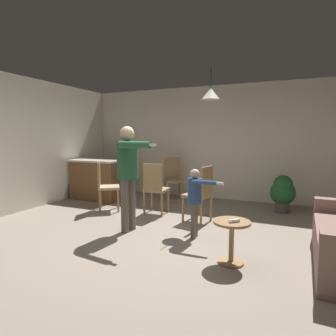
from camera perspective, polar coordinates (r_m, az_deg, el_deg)
The scene contains 13 objects.
ground at distance 4.26m, azimuth -3.13°, elevation -14.37°, with size 7.68×7.68×0.00m, color gray.
wall_back at distance 6.99m, azimuth 8.71°, elevation 5.04°, with size 6.40×0.10×2.70m, color silver.
kitchen_counter at distance 7.02m, azimuth -14.02°, elevation -2.23°, with size 1.26×0.66×0.95m.
side_table_by_couch at distance 3.53m, azimuth 12.65°, elevation -13.34°, with size 0.44×0.44×0.52m.
person_adult at distance 4.48m, azimuth -7.98°, elevation 0.23°, with size 0.79×0.55×1.66m.
person_child at distance 4.22m, azimuth 5.52°, elevation -5.49°, with size 0.55×0.30×1.03m.
dining_chair_by_counter at distance 6.69m, azimuth 1.07°, elevation -1.86°, with size 0.59×0.59×1.00m.
dining_chair_near_wall at distance 5.45m, azimuth -2.63°, elevation -3.79°, with size 0.44×0.44×1.00m.
dining_chair_centre_back at distance 5.89m, azimuth -12.55°, elevation -3.16°, with size 0.58×0.58×1.00m.
dining_chair_spare at distance 4.98m, azimuth 6.64°, elevation -4.81°, with size 0.50×0.50×1.00m.
potted_plant_corner at distance 6.08m, azimuth 22.07°, elevation -4.47°, with size 0.49×0.49×0.75m.
spare_remote_on_table at distance 3.42m, azimuth 13.20°, elevation -10.30°, with size 0.04×0.13×0.04m, color white.
ceiling_light_pendant at distance 5.18m, azimuth 8.59°, elevation 14.56°, with size 0.32×0.32×0.55m.
Camera 1 is at (1.80, -3.55, 1.51)m, focal length 30.31 mm.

